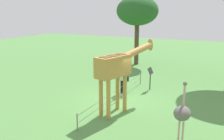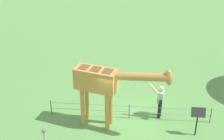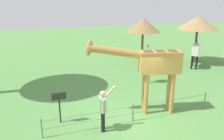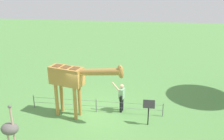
% 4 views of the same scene
% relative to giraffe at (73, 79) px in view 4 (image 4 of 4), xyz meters
% --- Properties ---
extents(ground_plane, '(60.00, 60.00, 0.00)m').
position_rel_giraffe_xyz_m(ground_plane, '(1.04, 0.45, -2.11)').
color(ground_plane, '#568E47').
extents(giraffe, '(3.89, 1.49, 3.19)m').
position_rel_giraffe_xyz_m(giraffe, '(0.00, 0.00, 0.00)').
color(giraffe, '#BC8942').
rests_on(giraffe, ground_plane).
extents(visitor, '(0.70, 0.59, 1.71)m').
position_rel_giraffe_xyz_m(visitor, '(2.36, 0.80, -1.21)').
color(visitor, black).
rests_on(visitor, ground_plane).
extents(ostrich, '(0.70, 0.56, 2.25)m').
position_rel_giraffe_xyz_m(ostrich, '(-1.67, -3.16, -0.93)').
color(ostrich, '#CC9E93').
rests_on(ostrich, ground_plane).
extents(info_sign, '(0.56, 0.21, 1.32)m').
position_rel_giraffe_xyz_m(info_sign, '(3.77, -0.31, -1.16)').
color(info_sign, black).
rests_on(info_sign, ground_plane).
extents(wire_fence, '(7.05, 0.05, 0.75)m').
position_rel_giraffe_xyz_m(wire_fence, '(1.04, 0.57, -1.70)').
color(wire_fence, slate).
rests_on(wire_fence, ground_plane).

